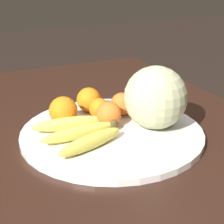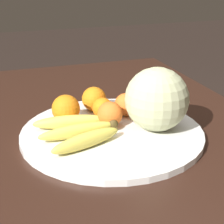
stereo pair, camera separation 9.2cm
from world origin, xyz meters
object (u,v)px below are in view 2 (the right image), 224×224
Objects in this scene: fruit_bowl at (112,133)px; orange_mid_center at (110,114)px; orange_front_left at (66,109)px; kitchen_table at (98,181)px; orange_back_left at (103,108)px; banana_bunch at (78,130)px; orange_back_right at (126,105)px; produce_tag at (92,126)px; melon at (157,99)px; orange_front_right at (94,99)px.

orange_mid_center reaches higher than fruit_bowl.
orange_front_left is (0.09, 0.10, 0.04)m from fruit_bowl.
kitchen_table is 26.64× the size of orange_back_left.
kitchen_table is at bearing 130.16° from banana_bunch.
orange_back_left reaches higher than fruit_bowl.
orange_back_right is at bearing -50.49° from orange_mid_center.
orange_back_right is (0.09, -0.16, 0.01)m from banana_bunch.
produce_tag is (-0.05, -0.06, -0.04)m from orange_front_left.
melon is 0.13m from orange_mid_center.
produce_tag reaches higher than kitchen_table.
fruit_bowl is 0.15m from orange_front_right.
orange_mid_center is at bearing -175.62° from orange_front_right.
orange_back_right is (-0.01, -0.17, -0.01)m from orange_front_left.
orange_front_left is 0.10m from orange_back_left.
fruit_bowl is 0.14m from melon.
kitchen_table is at bearing 165.55° from orange_front_right.
orange_back_left is 0.07m from produce_tag.
orange_back_left is at bearing -1.65° from fruit_bowl.
orange_back_right reaches higher than banana_bunch.
banana_bunch is at bearing 136.40° from orange_back_left.
orange_front_left is 1.18× the size of orange_back_right.
orange_front_right is 0.74× the size of produce_tag.
melon reaches higher than orange_front_right.
melon is (-0.03, -0.11, 0.09)m from fruit_bowl.
orange_front_right is at bearing 4.38° from orange_mid_center.
fruit_bowl is 4.92× the size of produce_tag.
orange_front_right is (0.19, -0.05, 0.15)m from kitchen_table.
orange_back_right reaches higher than orange_back_left.
orange_front_right is 1.09× the size of orange_back_right.
banana_bunch is 3.28× the size of orange_back_right.
melon is 0.18m from produce_tag.
fruit_bowl is 0.14m from orange_front_left.
orange_front_left reaches higher than orange_back_left.
kitchen_table is 3.25× the size of fruit_bowl.
fruit_bowl is 0.05m from orange_mid_center.
produce_tag is at bearing -133.56° from orange_front_left.
orange_mid_center is 1.03× the size of orange_back_right.
fruit_bowl is 8.19× the size of orange_back_left.
fruit_bowl is at bearing -178.63° from banana_bunch.
orange_front_right is at bearing -124.20° from banana_bunch.
melon is 0.16m from orange_back_left.
orange_front_right reaches higher than fruit_bowl.
melon is 0.24m from orange_front_left.
orange_back_left reaches higher than kitchen_table.
melon is 0.21m from orange_front_right.
produce_tag is (0.05, -0.05, -0.02)m from banana_bunch.
orange_back_left is 0.60× the size of produce_tag.
melon is at bearing -146.52° from orange_front_right.
orange_mid_center is 0.06m from produce_tag.
orange_back_right is at bearing -92.84° from orange_front_left.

